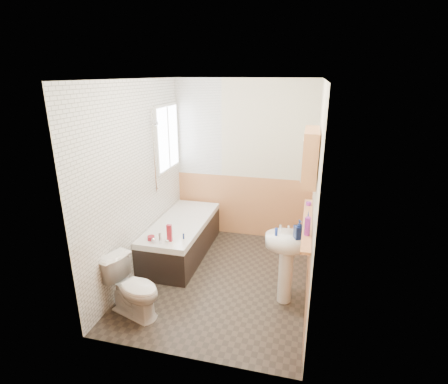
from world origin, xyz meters
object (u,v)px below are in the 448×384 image
at_px(toilet, 133,288).
at_px(sink, 287,255).
at_px(pine_shelf, 307,223).
at_px(medicine_cabinet, 310,157).
at_px(bathtub, 182,237).

distance_m(toilet, sink, 1.75).
xyz_separation_m(pine_shelf, medicine_cabinet, (-0.03, -0.04, 0.75)).
relative_size(toilet, pine_shelf, 0.46).
relative_size(toilet, medicine_cabinet, 1.09).
relative_size(bathtub, pine_shelf, 1.15).
xyz_separation_m(bathtub, medicine_cabinet, (1.74, -0.75, 1.48)).
bearing_deg(toilet, medicine_cabinet, -51.37).
xyz_separation_m(toilet, pine_shelf, (1.80, 0.71, 0.67)).
relative_size(pine_shelf, medicine_cabinet, 2.36).
xyz_separation_m(toilet, sink, (1.60, 0.64, 0.28)).
bearing_deg(sink, bathtub, 145.24).
xyz_separation_m(bathtub, toilet, (-0.03, -1.42, 0.05)).
bearing_deg(toilet, bathtub, 16.81).
xyz_separation_m(toilet, medicine_cabinet, (1.77, 0.67, 1.42)).
distance_m(sink, medicine_cabinet, 1.16).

